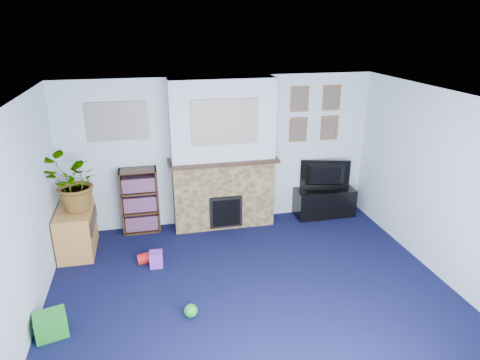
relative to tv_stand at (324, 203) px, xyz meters
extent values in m
cube|color=#0D1033|center=(-1.76, -2.03, -0.23)|extent=(5.00, 4.50, 0.01)
cube|color=white|center=(-1.76, -2.03, 2.17)|extent=(5.00, 4.50, 0.01)
cube|color=silver|center=(-1.76, 0.22, 0.97)|extent=(5.00, 0.04, 2.40)
cube|color=silver|center=(-1.76, -4.28, 0.97)|extent=(5.00, 0.04, 2.40)
cube|color=silver|center=(-4.26, -2.03, 0.97)|extent=(0.04, 4.50, 2.40)
cube|color=silver|center=(0.74, -2.03, 0.97)|extent=(0.04, 4.50, 2.40)
cube|color=brown|center=(-1.76, 0.02, 0.33)|extent=(1.60, 0.40, 1.10)
cube|color=brown|center=(-1.76, 0.02, 1.52)|extent=(1.60, 0.40, 1.30)
cube|color=brown|center=(-1.76, -0.01, 0.90)|extent=(1.72, 0.50, 0.05)
cube|color=brown|center=(-1.76, -0.19, 0.10)|extent=(0.52, 0.08, 0.52)
cube|color=brown|center=(-1.76, -0.23, 0.09)|extent=(0.44, 0.02, 0.44)
cube|color=gray|center=(-1.76, -0.19, 1.55)|extent=(1.00, 0.03, 0.68)
cube|color=gray|center=(-3.31, 0.21, 1.55)|extent=(0.90, 0.03, 0.58)
cube|color=brown|center=(-0.46, 0.20, 1.77)|extent=(0.30, 0.03, 0.40)
cube|color=brown|center=(0.09, 0.20, 1.77)|extent=(0.30, 0.03, 0.40)
cube|color=brown|center=(-0.46, 0.20, 1.27)|extent=(0.30, 0.03, 0.40)
cube|color=brown|center=(0.09, 0.20, 1.27)|extent=(0.30, 0.03, 0.40)
cube|color=black|center=(0.00, 0.00, 0.00)|extent=(1.01, 0.43, 0.48)
imported|color=black|center=(0.00, 0.02, 0.50)|extent=(0.84, 0.32, 0.49)
cube|color=#301E11|center=(-3.09, 0.20, 0.30)|extent=(0.58, 0.02, 1.05)
cube|color=#301E11|center=(-3.36, 0.07, 0.30)|extent=(0.03, 0.28, 1.05)
cube|color=#301E11|center=(-2.81, 0.07, 0.30)|extent=(0.03, 0.28, 1.05)
cube|color=#301E11|center=(-3.09, 0.07, -0.21)|extent=(0.56, 0.28, 0.03)
cube|color=#301E11|center=(-3.09, 0.07, 0.12)|extent=(0.56, 0.28, 0.03)
cube|color=#301E11|center=(-3.09, 0.07, 0.46)|extent=(0.56, 0.28, 0.03)
cube|color=#301E11|center=(-3.09, 0.07, 0.81)|extent=(0.56, 0.28, 0.03)
cube|color=#301E11|center=(-3.09, 0.06, -0.05)|extent=(0.50, 0.22, 0.24)
cube|color=#301E11|center=(-3.09, 0.06, 0.27)|extent=(0.50, 0.22, 0.24)
cube|color=#301E11|center=(-3.09, 0.06, 0.59)|extent=(0.50, 0.22, 0.22)
cube|color=#B67A3A|center=(-4.00, -0.38, 0.12)|extent=(0.48, 0.86, 0.67)
imported|color=#26661E|center=(-3.95, -0.43, 0.86)|extent=(0.98, 0.97, 0.82)
cube|color=gold|center=(-1.87, -0.03, 1.00)|extent=(0.10, 0.06, 0.14)
cylinder|color=#B2BFC6|center=(-1.53, -0.03, 1.01)|extent=(0.05, 0.05, 0.15)
sphere|color=gray|center=(-2.24, -0.03, 0.99)|extent=(0.13, 0.13, 0.13)
cylinder|color=purple|center=(-1.07, -0.03, 0.99)|extent=(0.05, 0.05, 0.11)
cube|color=#198C26|center=(-4.06, -2.20, -0.09)|extent=(0.38, 0.33, 0.26)
sphere|color=#198C26|center=(-2.56, -2.23, -0.14)|extent=(0.16, 0.16, 0.16)
cube|color=purple|center=(-2.91, -1.05, -0.12)|extent=(0.19, 0.19, 0.22)
cylinder|color=red|center=(-2.99, -0.92, -0.16)|extent=(0.35, 0.16, 0.20)
camera|label=1|loc=(-2.89, -6.30, 2.97)|focal=32.00mm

